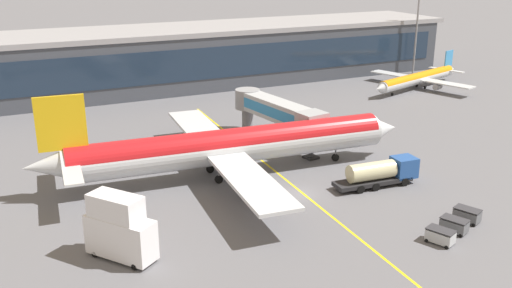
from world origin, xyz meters
TOP-DOWN VIEW (x-y plane):
  - ground_plane at (0.00, 0.00)m, footprint 700.00×700.00m
  - apron_lead_in_line at (0.57, 2.00)m, footprint 4.44×79.91m
  - terminal_building at (-17.99, 62.30)m, footprint 175.27×20.91m
  - main_airliner at (-4.96, 8.98)m, footprint 49.17×39.13m
  - jet_bridge at (6.45, 18.68)m, footprint 6.20×19.75m
  - fuel_tanker at (10.29, -2.08)m, footprint 10.96×3.34m
  - catering_lift at (-22.43, -5.63)m, footprint 6.01×6.98m
  - baggage_cart_0 at (6.45, -16.44)m, footprint 2.42×3.03m
  - baggage_cart_1 at (9.42, -15.24)m, footprint 2.42×3.03m
  - baggage_cart_2 at (12.38, -14.04)m, footprint 2.42×3.03m
  - commuter_jet_far at (50.06, 37.09)m, footprint 28.68×23.24m
  - apron_light_mast_0 at (60.14, 50.34)m, footprint 2.80×0.50m

SIDE VIEW (x-z plane):
  - ground_plane at x=0.00m, z-range 0.00..0.00m
  - apron_lead_in_line at x=0.57m, z-range 0.00..0.01m
  - baggage_cart_0 at x=6.45m, z-range 0.04..1.52m
  - baggage_cart_1 at x=9.42m, z-range 0.04..1.52m
  - baggage_cart_2 at x=12.38m, z-range 0.04..1.52m
  - fuel_tanker at x=10.29m, z-range 0.12..3.37m
  - commuter_jet_far at x=50.06m, z-range -1.12..5.65m
  - catering_lift at x=-22.43m, z-range -0.08..6.22m
  - main_airliner at x=-4.96m, z-range -2.11..10.13m
  - jet_bridge at x=6.45m, z-range 1.63..8.33m
  - terminal_building at x=-17.99m, z-range 0.02..12.33m
  - apron_light_mast_0 at x=60.14m, z-range 1.94..23.16m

